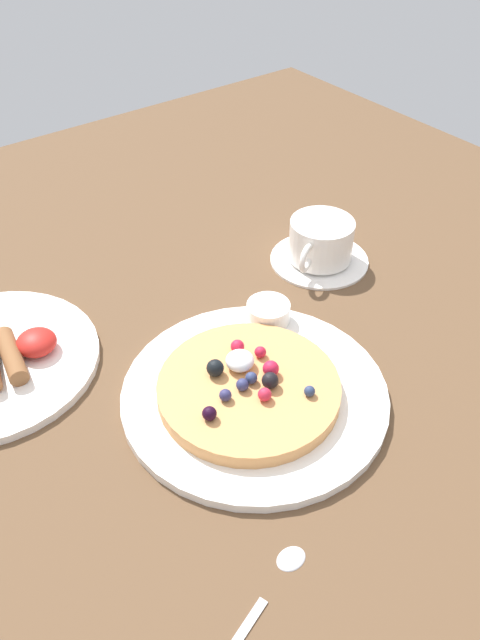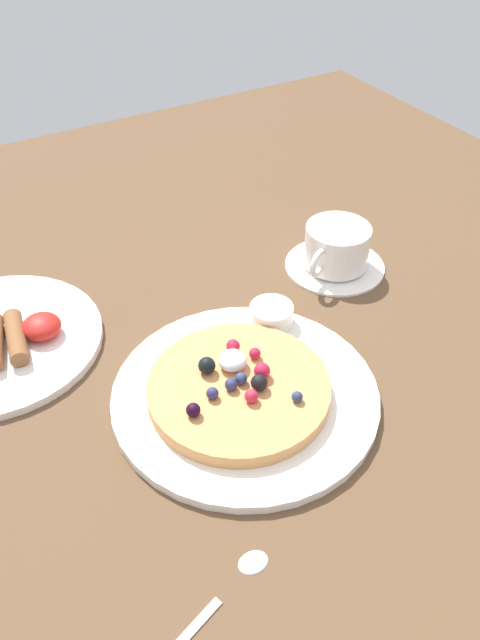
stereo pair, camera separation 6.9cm
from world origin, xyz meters
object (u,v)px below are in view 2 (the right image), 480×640
object	(u,v)px
pancake_plate	(245,395)
syrup_ramekin	(271,314)
coffee_saucer	(335,265)
teaspoon	(228,588)
coffee_cup	(336,245)

from	to	relation	value
pancake_plate	syrup_ramekin	distance (cm)	12.35
pancake_plate	coffee_saucer	bearing A→B (deg)	32.69
coffee_saucer	pancake_plate	bearing A→B (deg)	-147.31
teaspoon	coffee_cup	bearing A→B (deg)	42.80
coffee_cup	teaspoon	xyz separation A→B (cm)	(-36.21, -33.53, -3.49)
pancake_plate	coffee_cup	world-z (taller)	coffee_cup
coffee_saucer	coffee_cup	xyz separation A→B (cm)	(-0.13, -0.06, 3.37)
syrup_ramekin	coffee_cup	xyz separation A→B (cm)	(14.92, 6.75, 1.28)
pancake_plate	coffee_saucer	size ratio (longest dim) A/B	2.11
coffee_cup	syrup_ramekin	bearing A→B (deg)	-155.66
pancake_plate	coffee_saucer	world-z (taller)	pancake_plate
syrup_ramekin	pancake_plate	bearing A→B (deg)	-135.99
pancake_plate	teaspoon	distance (cm)	22.17
coffee_saucer	coffee_cup	world-z (taller)	coffee_cup
syrup_ramekin	teaspoon	bearing A→B (deg)	-128.48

